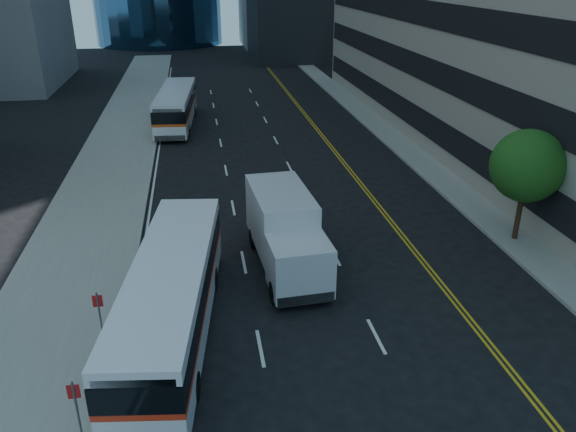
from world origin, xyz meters
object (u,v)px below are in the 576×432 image
object	(u,v)px
street_tree	(527,166)
bus_rear	(176,106)
box_truck	(285,232)
bus_front	(172,296)

from	to	relation	value
street_tree	bus_rear	world-z (taller)	street_tree
box_truck	bus_rear	bearing A→B (deg)	97.60
street_tree	box_truck	distance (m)	11.01
bus_rear	street_tree	bearing A→B (deg)	-51.69
street_tree	bus_rear	size ratio (longest dim) A/B	0.46
bus_rear	box_truck	distance (m)	24.66
bus_front	bus_rear	bearing A→B (deg)	98.19
street_tree	bus_front	world-z (taller)	street_tree
bus_front	bus_rear	xyz separation A→B (m)	(-0.31, 28.15, 0.01)
street_tree	box_truck	world-z (taller)	street_tree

